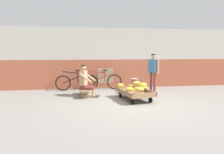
% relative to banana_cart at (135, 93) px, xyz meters
% --- Properties ---
extents(ground_plane, '(80.00, 80.00, 0.00)m').
position_rel_banana_cart_xyz_m(ground_plane, '(-0.13, -0.72, -0.24)').
color(ground_plane, gray).
extents(back_wall, '(16.00, 0.30, 2.65)m').
position_rel_banana_cart_xyz_m(back_wall, '(-0.13, 2.57, 1.08)').
color(back_wall, '#A35138').
rests_on(back_wall, ground).
extents(banana_cart, '(1.10, 1.57, 0.36)m').
position_rel_banana_cart_xyz_m(banana_cart, '(0.00, 0.00, 0.00)').
color(banana_cart, '#8E6B47').
rests_on(banana_cart, ground).
extents(banana_pile, '(0.95, 1.12, 0.26)m').
position_rel_banana_cart_xyz_m(banana_pile, '(0.01, -0.06, 0.22)').
color(banana_pile, gold).
rests_on(banana_pile, banana_cart).
extents(low_bench, '(0.37, 1.12, 0.27)m').
position_rel_banana_cart_xyz_m(low_bench, '(-1.68, 0.83, -0.04)').
color(low_bench, brown).
rests_on(low_bench, ground).
extents(vendor_seated, '(0.74, 0.62, 1.14)m').
position_rel_banana_cart_xyz_m(vendor_seated, '(-1.60, 0.79, 0.33)').
color(vendor_seated, tan).
rests_on(vendor_seated, ground).
extents(plastic_crate, '(0.36, 0.28, 0.30)m').
position_rel_banana_cart_xyz_m(plastic_crate, '(0.24, 0.98, -0.09)').
color(plastic_crate, '#234CA8').
rests_on(plastic_crate, ground).
extents(weighing_scale, '(0.30, 0.30, 0.29)m').
position_rel_banana_cart_xyz_m(weighing_scale, '(0.24, 0.98, 0.21)').
color(weighing_scale, '#28282D').
rests_on(weighing_scale, plastic_crate).
extents(bicycle_near_left, '(1.66, 0.48, 0.86)m').
position_rel_banana_cart_xyz_m(bicycle_near_left, '(-2.00, 2.05, 0.11)').
color(bicycle_near_left, black).
rests_on(bicycle_near_left, ground).
extents(bicycle_far_left, '(1.66, 0.48, 0.86)m').
position_rel_banana_cart_xyz_m(bicycle_far_left, '(-0.86, 2.11, 0.11)').
color(bicycle_far_left, black).
rests_on(bicycle_far_left, ground).
extents(sign_board, '(0.70, 0.24, 0.88)m').
position_rel_banana_cart_xyz_m(sign_board, '(-0.69, 2.38, 0.20)').
color(sign_board, '#C6B289').
rests_on(sign_board, ground).
extents(customer_adult, '(0.36, 0.39, 1.53)m').
position_rel_banana_cart_xyz_m(customer_adult, '(1.03, 1.12, 0.71)').
color(customer_adult, brown).
rests_on(customer_adult, ground).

